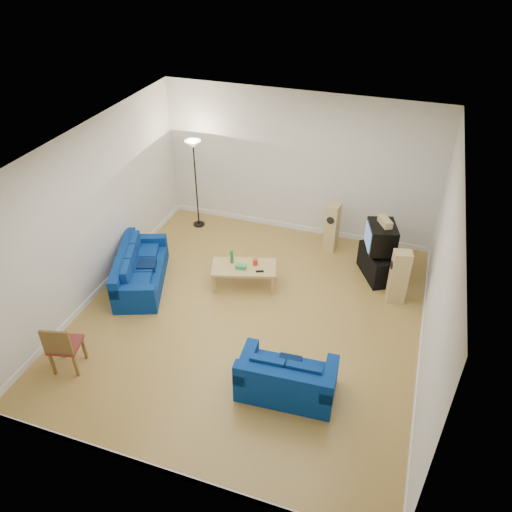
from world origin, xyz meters
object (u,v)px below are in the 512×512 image
(sofa_three_seat, at_px, (139,272))
(sofa_loveseat, at_px, (286,381))
(television, at_px, (381,237))
(coffee_table, at_px, (244,269))
(tv_stand, at_px, (378,264))

(sofa_three_seat, height_order, sofa_loveseat, same)
(television, bearing_deg, coffee_table, -81.62)
(coffee_table, bearing_deg, sofa_loveseat, -56.99)
(sofa_three_seat, height_order, tv_stand, sofa_three_seat)
(tv_stand, xyz_separation_m, television, (-0.03, -0.04, 0.64))
(sofa_loveseat, xyz_separation_m, coffee_table, (-1.52, 2.33, 0.12))
(sofa_loveseat, height_order, coffee_table, sofa_loveseat)
(tv_stand, bearing_deg, television, -68.11)
(sofa_three_seat, distance_m, tv_stand, 4.75)
(sofa_three_seat, bearing_deg, sofa_loveseat, 43.18)
(sofa_loveseat, xyz_separation_m, tv_stand, (0.92, 3.50, 0.01))
(television, bearing_deg, tv_stand, 124.13)
(tv_stand, bearing_deg, coffee_table, -93.36)
(sofa_three_seat, bearing_deg, television, 91.08)
(sofa_three_seat, relative_size, sofa_loveseat, 1.36)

